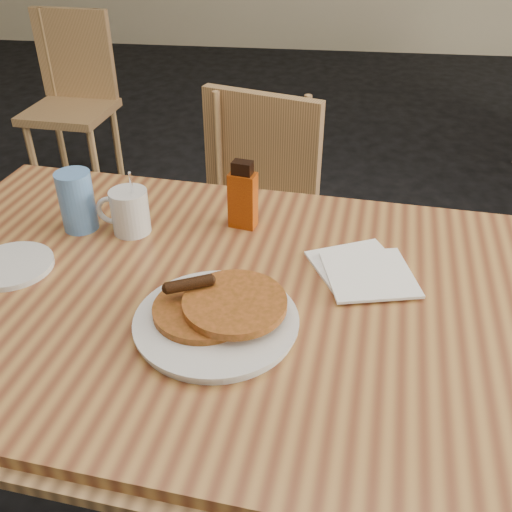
{
  "coord_description": "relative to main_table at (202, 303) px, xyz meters",
  "views": [
    {
      "loc": [
        0.16,
        -0.8,
        1.41
      ],
      "look_at": [
        0.05,
        0.03,
        0.85
      ],
      "focal_mm": 40.0,
      "sensor_mm": 36.0,
      "label": 1
    }
  ],
  "objects": [
    {
      "name": "napkin_stack",
      "position": [
        0.31,
        0.09,
        0.05
      ],
      "size": [
        0.23,
        0.24,
        0.01
      ],
      "rotation": [
        0.0,
        0.0,
        0.44
      ],
      "color": "white",
      "rests_on": "main_table"
    },
    {
      "name": "chair_wall_extra",
      "position": [
        -1.07,
        1.87,
        -0.18
      ],
      "size": [
        0.43,
        0.43,
        0.88
      ],
      "rotation": [
        0.0,
        0.0,
        -0.07
      ],
      "color": "tan",
      "rests_on": "floor"
    },
    {
      "name": "pancake_plate",
      "position": [
        0.05,
        -0.1,
        0.06
      ],
      "size": [
        0.29,
        0.29,
        0.07
      ],
      "rotation": [
        0.0,
        0.0,
        0.02
      ],
      "color": "silver",
      "rests_on": "main_table"
    },
    {
      "name": "blue_tumbler",
      "position": [
        -0.31,
        0.19,
        0.11
      ],
      "size": [
        0.09,
        0.09,
        0.14
      ],
      "primitive_type": "cylinder",
      "rotation": [
        0.0,
        0.0,
        0.2
      ],
      "color": "#5789CC",
      "rests_on": "main_table"
    },
    {
      "name": "chair_main_far",
      "position": [
        0.02,
        0.73,
        -0.19
      ],
      "size": [
        0.5,
        0.51,
        0.87
      ],
      "rotation": [
        0.0,
        0.0,
        -0.31
      ],
      "color": "tan",
      "rests_on": "floor"
    },
    {
      "name": "syrup_bottle",
      "position": [
        0.05,
        0.24,
        0.11
      ],
      "size": [
        0.07,
        0.05,
        0.16
      ],
      "rotation": [
        0.0,
        0.0,
        -0.2
      ],
      "color": "maroon",
      "rests_on": "main_table"
    },
    {
      "name": "coffee_mug",
      "position": [
        -0.2,
        0.19,
        0.09
      ],
      "size": [
        0.12,
        0.08,
        0.16
      ],
      "rotation": [
        0.0,
        0.0,
        -0.24
      ],
      "color": "silver",
      "rests_on": "main_table"
    },
    {
      "name": "main_table",
      "position": [
        0.0,
        0.0,
        0.0
      ],
      "size": [
        1.42,
        1.03,
        0.75
      ],
      "rotation": [
        0.0,
        0.0,
        -0.1
      ],
      "color": "#AD783D",
      "rests_on": "floor"
    },
    {
      "name": "side_saucer",
      "position": [
        -0.4,
        0.01,
        0.05
      ],
      "size": [
        0.22,
        0.22,
        0.01
      ],
      "primitive_type": "cylinder",
      "rotation": [
        0.0,
        0.0,
        0.37
      ],
      "color": "silver",
      "rests_on": "main_table"
    }
  ]
}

